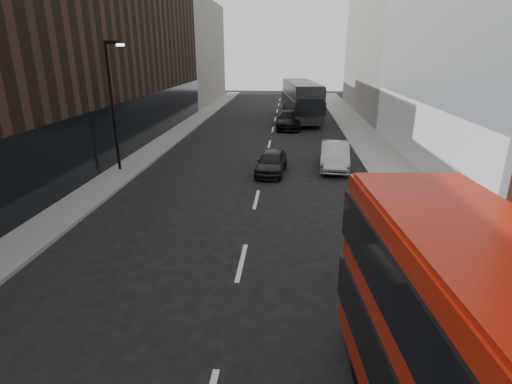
% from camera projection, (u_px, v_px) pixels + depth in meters
% --- Properties ---
extents(sidewalk_right, '(3.00, 80.00, 0.15)m').
position_uv_depth(sidewalk_right, '(373.00, 148.00, 28.57)').
color(sidewalk_right, slate).
rests_on(sidewalk_right, ground).
extents(sidewalk_left, '(2.00, 80.00, 0.15)m').
position_uv_depth(sidewalk_left, '(162.00, 144.00, 29.78)').
color(sidewalk_left, slate).
rests_on(sidewalk_left, ground).
extents(building_victorian, '(6.50, 24.00, 21.00)m').
position_uv_depth(building_victorian, '(384.00, 22.00, 42.95)').
color(building_victorian, slate).
rests_on(building_victorian, ground).
extents(building_left_mid, '(5.00, 24.00, 14.00)m').
position_uv_depth(building_left_mid, '(132.00, 46.00, 32.46)').
color(building_left_mid, black).
rests_on(building_left_mid, ground).
extents(building_left_far, '(5.00, 20.00, 13.00)m').
position_uv_depth(building_left_far, '(194.00, 53.00, 53.30)').
color(building_left_far, slate).
rests_on(building_left_far, ground).
extents(street_lamp, '(1.06, 0.22, 7.00)m').
position_uv_depth(street_lamp, '(113.00, 98.00, 21.85)').
color(street_lamp, black).
rests_on(street_lamp, sidewalk_left).
extents(grey_bus, '(4.08, 11.91, 3.78)m').
position_uv_depth(grey_bus, '(301.00, 100.00, 40.08)').
color(grey_bus, black).
rests_on(grey_bus, ground).
extents(car_a, '(1.92, 3.96, 1.30)m').
position_uv_depth(car_a, '(271.00, 162.00, 22.69)').
color(car_a, black).
rests_on(car_a, ground).
extents(car_b, '(2.02, 4.77, 1.53)m').
position_uv_depth(car_b, '(335.00, 155.00, 23.71)').
color(car_b, '#909498').
rests_on(car_b, ground).
extents(car_c, '(2.18, 5.33, 1.55)m').
position_uv_depth(car_c, '(289.00, 120.00, 36.14)').
color(car_c, black).
rests_on(car_c, ground).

